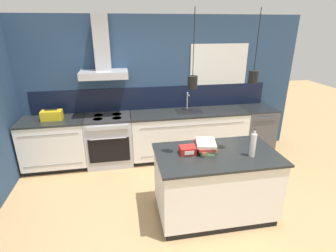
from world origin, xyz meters
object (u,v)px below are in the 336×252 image
Objects in this scene: bottle_on_island at (253,145)px; dishwasher at (255,129)px; oven_range at (110,140)px; red_supply_box at (188,150)px; book_stack at (205,146)px; yellow_toolbox at (52,115)px.

dishwasher is at bearing 59.67° from bottle_on_island.
oven_range is at bearing -179.92° from dishwasher.
red_supply_box reaches higher than oven_range.
red_supply_box is at bearing -57.41° from oven_range.
red_supply_box is at bearing -173.90° from book_stack.
oven_range is 2.00m from red_supply_box.
red_supply_box is at bearing -39.79° from yellow_toolbox.
bottle_on_island is 0.80m from red_supply_box.
dishwasher is 2.33m from book_stack.
dishwasher is 4.56× the size of red_supply_box.
bottle_on_island reaches higher than red_supply_box.
bottle_on_island is 0.58m from book_stack.
bottle_on_island is 1.81× the size of red_supply_box.
book_stack is (-1.61, -1.61, 0.52)m from dishwasher.
bottle_on_island is 1.06× the size of yellow_toolbox.
yellow_toolbox is (-1.96, 1.63, 0.03)m from red_supply_box.
book_stack reaches higher than oven_range.
dishwasher is at bearing -0.00° from yellow_toolbox.
bottle_on_island is (1.80, -1.84, 0.61)m from oven_range.
book_stack is 1.85× the size of red_supply_box.
book_stack is 2.72m from yellow_toolbox.
yellow_toolbox is (-0.92, 0.00, 0.54)m from oven_range.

